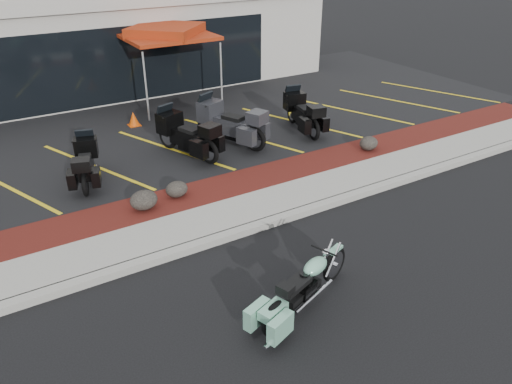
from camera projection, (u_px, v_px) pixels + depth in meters
ground at (282, 249)px, 10.06m from camera, size 90.00×90.00×0.00m
curb at (259, 226)px, 10.71m from camera, size 24.00×0.25×0.15m
sidewalk at (242, 212)px, 11.23m from camera, size 24.00×1.20×0.15m
mulch_bed at (218, 190)px, 12.14m from camera, size 24.00×1.20×0.16m
upper_lot at (141, 125)px, 16.23m from camera, size 26.00×9.60×0.15m
dealership_building at (83, 33)px, 20.06m from camera, size 18.00×8.16×4.00m
boulder_left at (144, 200)px, 11.09m from camera, size 0.62×0.52×0.44m
boulder_mid at (177, 189)px, 11.63m from camera, size 0.53×0.44×0.37m
boulder_right at (369, 143)px, 14.10m from camera, size 0.55×0.46×0.39m
hero_cruiser at (334, 260)px, 8.98m from camera, size 2.59×1.44×0.89m
touring_black_front at (87, 150)px, 12.73m from camera, size 1.31×2.08×1.13m
touring_black_mid at (167, 127)px, 14.00m from camera, size 1.54×2.42×1.31m
touring_grey at (207, 116)px, 14.69m from camera, size 1.79×2.57×1.40m
touring_black_rear at (293, 104)px, 15.88m from camera, size 1.22×2.28×1.26m
traffic_cone at (134, 119)px, 15.87m from camera, size 0.45×0.45×0.45m
popup_canopy at (166, 33)px, 16.90m from camera, size 3.18×3.18×2.70m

